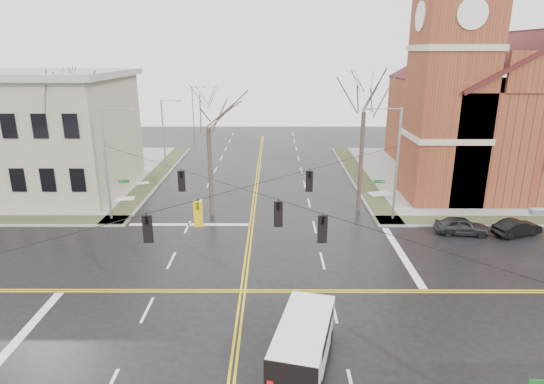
{
  "coord_description": "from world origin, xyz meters",
  "views": [
    {
      "loc": [
        1.75,
        -23.31,
        13.22
      ],
      "look_at": [
        1.66,
        6.0,
        4.13
      ],
      "focal_mm": 30.0,
      "sensor_mm": 36.0,
      "label": 1
    }
  ],
  "objects_px": {
    "signal_pole_ne": "(395,161)",
    "tree_ne": "(364,105)",
    "parked_car_b": "(517,228)",
    "cargo_van": "(304,338)",
    "streetlight_north_a": "(164,132)",
    "tree_nw_near": "(208,122)",
    "streetlight_north_b": "(194,110)",
    "tree_nw_far": "(65,101)",
    "parked_car_a": "(462,226)",
    "church": "(494,99)",
    "signal_pole_nw": "(108,161)"
  },
  "relations": [
    {
      "from": "signal_pole_ne",
      "to": "tree_ne",
      "type": "bearing_deg",
      "value": 130.63
    },
    {
      "from": "signal_pole_ne",
      "to": "parked_car_b",
      "type": "height_order",
      "value": "signal_pole_ne"
    },
    {
      "from": "cargo_van",
      "to": "tree_ne",
      "type": "xyz_separation_m",
      "value": [
        6.03,
        20.27,
        7.82
      ]
    },
    {
      "from": "streetlight_north_a",
      "to": "tree_nw_near",
      "type": "bearing_deg",
      "value": -64.57
    },
    {
      "from": "parked_car_b",
      "to": "streetlight_north_b",
      "type": "bearing_deg",
      "value": 18.1
    },
    {
      "from": "streetlight_north_a",
      "to": "parked_car_b",
      "type": "height_order",
      "value": "streetlight_north_a"
    },
    {
      "from": "tree_ne",
      "to": "tree_nw_far",
      "type": "bearing_deg",
      "value": 179.39
    },
    {
      "from": "parked_car_b",
      "to": "tree_nw_far",
      "type": "distance_m",
      "value": 36.82
    },
    {
      "from": "streetlight_north_b",
      "to": "cargo_van",
      "type": "height_order",
      "value": "streetlight_north_b"
    },
    {
      "from": "parked_car_a",
      "to": "tree_nw_far",
      "type": "height_order",
      "value": "tree_nw_far"
    },
    {
      "from": "cargo_van",
      "to": "signal_pole_ne",
      "type": "bearing_deg",
      "value": 79.09
    },
    {
      "from": "church",
      "to": "parked_car_a",
      "type": "bearing_deg",
      "value": -118.6
    },
    {
      "from": "signal_pole_ne",
      "to": "cargo_van",
      "type": "relative_size",
      "value": 1.56
    },
    {
      "from": "cargo_van",
      "to": "tree_nw_near",
      "type": "distance_m",
      "value": 21.23
    },
    {
      "from": "signal_pole_nw",
      "to": "streetlight_north_b",
      "type": "height_order",
      "value": "signal_pole_nw"
    },
    {
      "from": "church",
      "to": "tree_nw_far",
      "type": "height_order",
      "value": "church"
    },
    {
      "from": "signal_pole_ne",
      "to": "tree_nw_near",
      "type": "bearing_deg",
      "value": 174.81
    },
    {
      "from": "signal_pole_ne",
      "to": "streetlight_north_b",
      "type": "height_order",
      "value": "signal_pole_ne"
    },
    {
      "from": "streetlight_north_a",
      "to": "signal_pole_ne",
      "type": "bearing_deg",
      "value": -36.9
    },
    {
      "from": "signal_pole_ne",
      "to": "tree_nw_far",
      "type": "xyz_separation_m",
      "value": [
        -26.61,
        2.8,
        4.35
      ]
    },
    {
      "from": "cargo_van",
      "to": "tree_nw_near",
      "type": "xyz_separation_m",
      "value": [
        -6.55,
        19.07,
        6.63
      ]
    },
    {
      "from": "signal_pole_ne",
      "to": "cargo_van",
      "type": "bearing_deg",
      "value": -114.85
    },
    {
      "from": "signal_pole_ne",
      "to": "streetlight_north_b",
      "type": "distance_m",
      "value": 42.61
    },
    {
      "from": "streetlight_north_b",
      "to": "parked_car_a",
      "type": "bearing_deg",
      "value": -55.96
    },
    {
      "from": "tree_nw_far",
      "to": "signal_pole_nw",
      "type": "bearing_deg",
      "value": -35.23
    },
    {
      "from": "signal_pole_nw",
      "to": "parked_car_a",
      "type": "distance_m",
      "value": 27.76
    },
    {
      "from": "parked_car_b",
      "to": "tree_nw_near",
      "type": "relative_size",
      "value": 0.35
    },
    {
      "from": "church",
      "to": "streetlight_north_b",
      "type": "bearing_deg",
      "value": 146.75
    },
    {
      "from": "cargo_van",
      "to": "parked_car_b",
      "type": "bearing_deg",
      "value": 54.82
    },
    {
      "from": "streetlight_north_b",
      "to": "cargo_van",
      "type": "bearing_deg",
      "value": -75.76
    },
    {
      "from": "parked_car_b",
      "to": "streetlight_north_a",
      "type": "bearing_deg",
      "value": 37.75
    },
    {
      "from": "signal_pole_ne",
      "to": "streetlight_north_b",
      "type": "bearing_deg",
      "value": 121.05
    },
    {
      "from": "church",
      "to": "parked_car_a",
      "type": "relative_size",
      "value": 7.05
    },
    {
      "from": "streetlight_north_b",
      "to": "tree_nw_near",
      "type": "distance_m",
      "value": 36.05
    },
    {
      "from": "signal_pole_ne",
      "to": "parked_car_b",
      "type": "relative_size",
      "value": 2.4
    },
    {
      "from": "streetlight_north_b",
      "to": "tree_nw_near",
      "type": "bearing_deg",
      "value": -78.41
    },
    {
      "from": "cargo_van",
      "to": "streetlight_north_a",
      "type": "bearing_deg",
      "value": 125.84
    },
    {
      "from": "signal_pole_nw",
      "to": "streetlight_north_a",
      "type": "height_order",
      "value": "signal_pole_nw"
    },
    {
      "from": "parked_car_b",
      "to": "tree_ne",
      "type": "xyz_separation_m",
      "value": [
        -10.86,
        5.65,
        8.42
      ]
    },
    {
      "from": "church",
      "to": "tree_nw_near",
      "type": "distance_m",
      "value": 30.64
    },
    {
      "from": "streetlight_north_b",
      "to": "tree_nw_near",
      "type": "relative_size",
      "value": 0.74
    },
    {
      "from": "signal_pole_ne",
      "to": "streetlight_north_b",
      "type": "relative_size",
      "value": 1.12
    },
    {
      "from": "parked_car_b",
      "to": "tree_ne",
      "type": "height_order",
      "value": "tree_ne"
    },
    {
      "from": "signal_pole_ne",
      "to": "streetlight_north_b",
      "type": "xyz_separation_m",
      "value": [
        -21.97,
        36.5,
        -0.48
      ]
    },
    {
      "from": "tree_nw_far",
      "to": "tree_nw_near",
      "type": "height_order",
      "value": "tree_nw_far"
    },
    {
      "from": "signal_pole_ne",
      "to": "parked_car_b",
      "type": "xyz_separation_m",
      "value": [
        8.69,
        -3.11,
        -4.33
      ]
    },
    {
      "from": "cargo_van",
      "to": "parked_car_b",
      "type": "height_order",
      "value": "cargo_van"
    },
    {
      "from": "streetlight_north_a",
      "to": "tree_nw_near",
      "type": "xyz_separation_m",
      "value": [
        7.21,
        -15.16,
        3.39
      ]
    },
    {
      "from": "signal_pole_nw",
      "to": "streetlight_north_b",
      "type": "distance_m",
      "value": 36.51
    },
    {
      "from": "church",
      "to": "signal_pole_nw",
      "type": "distance_m",
      "value": 38.61
    }
  ]
}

